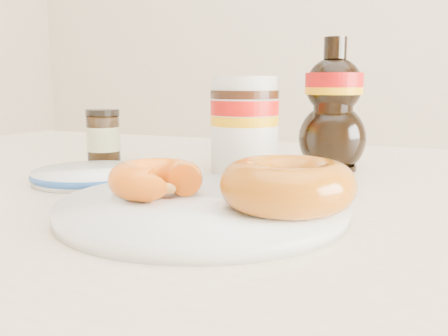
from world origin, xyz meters
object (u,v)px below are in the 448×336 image
at_px(donut_bitten, 156,179).
at_px(nutella_jar, 245,121).
at_px(dining_table, 240,257).
at_px(blue_rim_saucer, 93,175).
at_px(donut_whole, 287,185).
at_px(plate, 202,207).
at_px(syrup_bottle, 333,105).
at_px(dark_jar, 103,137).

distance_m(donut_bitten, nutella_jar, 0.22).
height_order(dining_table, blue_rim_saucer, blue_rim_saucer).
bearing_deg(nutella_jar, dining_table, -71.90).
relative_size(dining_table, nutella_jar, 11.05).
relative_size(donut_bitten, donut_whole, 0.78).
bearing_deg(plate, donut_bitten, 177.03).
height_order(donut_whole, syrup_bottle, syrup_bottle).
relative_size(dining_table, syrup_bottle, 7.86).
bearing_deg(syrup_bottle, plate, -102.11).
distance_m(donut_whole, blue_rim_saucer, 0.28).
height_order(donut_bitten, nutella_jar, nutella_jar).
height_order(dining_table, plate, plate).
distance_m(donut_whole, syrup_bottle, 0.29).
bearing_deg(nutella_jar, donut_bitten, -92.26).
distance_m(nutella_jar, dark_jar, 0.23).
height_order(donut_bitten, donut_whole, donut_whole).
relative_size(nutella_jar, syrup_bottle, 0.71).
height_order(donut_whole, blue_rim_saucer, donut_whole).
bearing_deg(blue_rim_saucer, dining_table, 11.64).
distance_m(plate, nutella_jar, 0.23).
xyz_separation_m(dining_table, dark_jar, (-0.25, 0.09, 0.12)).
bearing_deg(syrup_bottle, donut_bitten, -111.54).
bearing_deg(blue_rim_saucer, plate, -24.53).
xyz_separation_m(dining_table, syrup_bottle, (0.07, 0.16, 0.17)).
relative_size(donut_bitten, nutella_jar, 0.71).
xyz_separation_m(dining_table, donut_whole, (0.09, -0.12, 0.12)).
bearing_deg(donut_bitten, nutella_jar, 75.35).
height_order(dining_table, dark_jar, dark_jar).
height_order(donut_bitten, syrup_bottle, syrup_bottle).
bearing_deg(syrup_bottle, dark_jar, -167.54).
height_order(plate, nutella_jar, nutella_jar).
height_order(donut_whole, dark_jar, dark_jar).
xyz_separation_m(plate, donut_whole, (0.08, 0.00, 0.03)).
relative_size(donut_whole, syrup_bottle, 0.65).
height_order(plate, donut_bitten, donut_bitten).
xyz_separation_m(donut_bitten, nutella_jar, (0.01, 0.21, 0.04)).
relative_size(syrup_bottle, blue_rim_saucer, 1.22).
distance_m(dining_table, dark_jar, 0.30).
bearing_deg(dining_table, blue_rim_saucer, -168.36).
xyz_separation_m(dining_table, nutella_jar, (-0.03, 0.09, 0.15)).
xyz_separation_m(dining_table, donut_bitten, (-0.04, -0.12, 0.11)).
distance_m(donut_bitten, syrup_bottle, 0.31).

